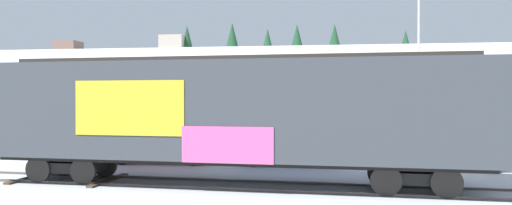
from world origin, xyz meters
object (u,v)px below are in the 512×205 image
Objects in this scene: parked_car_red at (162,143)px; parked_car_white at (440,148)px; freight_car at (230,112)px; parked_car_blue at (290,147)px; flagpole at (422,45)px.

parked_car_white reaches higher than parked_car_red.
freight_car is 6.66m from parked_car_red.
freight_car is 5.49m from parked_car_blue.
parked_car_blue is at bearing 70.90° from freight_car.
flagpole is 9.93m from parked_car_blue.
freight_car is at bearing -109.10° from parked_car_blue.
flagpole is 7.54m from parked_car_white.
flagpole is 14.53m from parked_car_red.
flagpole is at bearing 22.63° from parked_car_red.
flagpole is (8.49, 10.24, 3.30)m from freight_car.
flagpole is 1.94× the size of parked_car_white.
parked_car_blue is at bearing -142.01° from flagpole.
parked_car_blue is (5.85, -0.03, -0.08)m from parked_car_red.
flagpole reaches higher than freight_car.
freight_car is 3.44× the size of parked_car_white.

